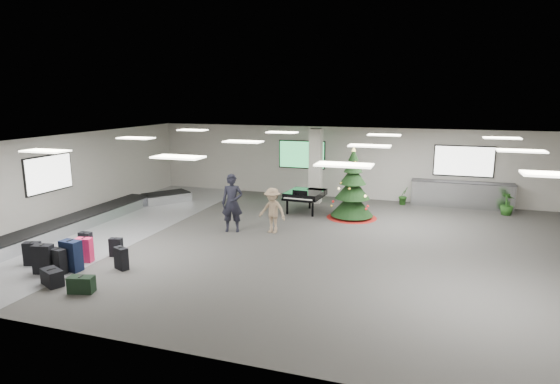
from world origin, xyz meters
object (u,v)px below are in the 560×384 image
(grand_piano, at_px, (305,195))
(potted_plant_left, at_px, (403,196))
(traveler_b, at_px, (272,210))
(service_counter, at_px, (461,194))
(baggage_carousel, at_px, (97,217))
(pink_suitcase, at_px, (84,250))
(potted_plant_right, at_px, (507,204))
(christmas_tree, at_px, (352,194))
(traveler_a, at_px, (232,203))

(grand_piano, bearing_deg, potted_plant_left, 38.94)
(grand_piano, relative_size, traveler_b, 1.17)
(service_counter, bearing_deg, potted_plant_left, -173.49)
(traveler_b, bearing_deg, potted_plant_left, 67.09)
(baggage_carousel, xyz_separation_m, pink_suitcase, (2.52, -3.57, 0.13))
(potted_plant_right, bearing_deg, grand_piano, -164.98)
(christmas_tree, distance_m, traveler_a, 4.74)
(grand_piano, height_order, potted_plant_left, grand_piano)
(baggage_carousel, xyz_separation_m, traveler_a, (5.23, 0.49, 0.78))
(service_counter, xyz_separation_m, traveler_a, (-7.61, -6.25, 0.45))
(baggage_carousel, bearing_deg, grand_piano, 29.53)
(potted_plant_left, bearing_deg, traveler_b, -124.75)
(pink_suitcase, relative_size, potted_plant_left, 0.91)
(traveler_b, bearing_deg, traveler_a, -155.78)
(pink_suitcase, relative_size, christmas_tree, 0.26)
(christmas_tree, height_order, traveler_b, christmas_tree)
(pink_suitcase, bearing_deg, potted_plant_left, 40.58)
(christmas_tree, bearing_deg, grand_piano, 171.73)
(traveler_b, xyz_separation_m, potted_plant_left, (3.95, 5.69, -0.38))
(service_counter, relative_size, christmas_tree, 1.48)
(traveler_b, distance_m, potted_plant_right, 9.43)
(service_counter, relative_size, potted_plant_right, 4.54)
(christmas_tree, height_order, grand_piano, christmas_tree)
(pink_suitcase, bearing_deg, christmas_tree, 37.90)
(service_counter, height_order, traveler_b, traveler_b)
(pink_suitcase, relative_size, traveler_a, 0.36)
(baggage_carousel, distance_m, pink_suitcase, 4.37)
(traveler_a, distance_m, potted_plant_right, 10.74)
(traveler_b, height_order, potted_plant_left, traveler_b)
(baggage_carousel, bearing_deg, potted_plant_right, 22.26)
(potted_plant_left, bearing_deg, potted_plant_right, -7.81)
(potted_plant_right, bearing_deg, baggage_carousel, -157.74)
(christmas_tree, relative_size, traveler_a, 1.37)
(grand_piano, height_order, traveler_b, traveler_b)
(christmas_tree, xyz_separation_m, traveler_a, (-3.57, -3.11, 0.06))
(potted_plant_left, bearing_deg, traveler_a, -131.48)
(baggage_carousel, distance_m, grand_piano, 7.89)
(traveler_a, height_order, potted_plant_left, traveler_a)
(traveler_b, bearing_deg, grand_piano, 96.74)
(baggage_carousel, bearing_deg, christmas_tree, 22.23)
(christmas_tree, bearing_deg, traveler_a, -138.93)
(service_counter, relative_size, pink_suitcase, 5.72)
(christmas_tree, relative_size, grand_piano, 1.51)
(pink_suitcase, distance_m, traveler_b, 5.97)
(service_counter, bearing_deg, potted_plant_right, -26.27)
(christmas_tree, relative_size, traveler_b, 1.77)
(baggage_carousel, xyz_separation_m, service_counter, (12.84, 6.73, 0.33))
(traveler_a, bearing_deg, baggage_carousel, 170.69)
(baggage_carousel, height_order, pink_suitcase, pink_suitcase)
(christmas_tree, distance_m, traveler_b, 3.60)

